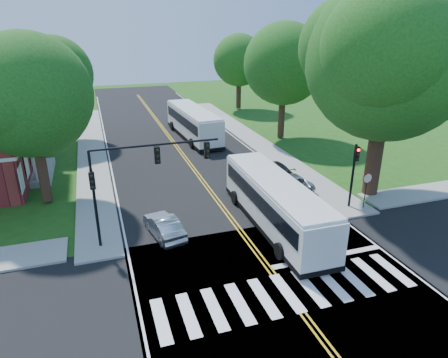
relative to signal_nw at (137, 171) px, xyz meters
name	(u,v)px	position (x,y,z in m)	size (l,w,h in m)	color
ground	(282,287)	(5.86, -6.43, -4.38)	(140.00, 140.00, 0.00)	#1C4D13
road	(192,167)	(5.86, 11.57, -4.37)	(14.00, 96.00, 0.01)	black
cross_road	(282,287)	(5.86, -6.43, -4.37)	(60.00, 12.00, 0.01)	black
center_line	(182,153)	(5.86, 15.57, -4.36)	(0.36, 70.00, 0.01)	gold
edge_line_w	(110,161)	(-0.94, 15.57, -4.36)	(0.12, 70.00, 0.01)	silver
edge_line_e	(247,147)	(12.66, 15.57, -4.36)	(0.12, 70.00, 0.01)	silver
crosswalk	(287,293)	(5.86, -6.93, -4.36)	(12.60, 3.00, 0.01)	silver
stop_bar	(328,257)	(9.36, -4.83, -4.36)	(6.60, 0.40, 0.01)	silver
sidewalk_nw	(92,152)	(-2.44, 18.57, -4.30)	(2.60, 40.00, 0.15)	gray
sidewalk_ne	(250,137)	(14.16, 18.57, -4.30)	(2.60, 40.00, 0.15)	gray
tree_ne_big	(389,60)	(16.86, 1.57, 5.24)	(10.80, 10.80, 14.91)	black
tree_west_near	(29,96)	(-5.64, 7.57, 3.15)	(8.00, 8.00, 11.40)	black
tree_west_far	(54,74)	(-5.14, 23.57, 2.62)	(7.60, 7.60, 10.67)	black
tree_east_mid	(284,64)	(17.36, 17.57, 3.48)	(8.40, 8.40, 11.93)	black
tree_east_far	(239,60)	(18.36, 33.57, 2.48)	(7.20, 7.20, 10.34)	black
signal_nw	(137,171)	(0.00, 0.00, 0.00)	(7.15, 0.46, 5.66)	black
signal_ne	(354,168)	(14.06, 0.01, -1.41)	(0.30, 0.46, 4.40)	black
stop_sign	(367,182)	(14.86, -0.45, -2.35)	(0.76, 0.08, 2.53)	black
bus_lead	(275,202)	(8.10, -0.63, -2.77)	(2.96, 11.74, 3.03)	silver
bus_follow	(193,122)	(8.35, 20.79, -2.69)	(3.50, 12.43, 3.18)	silver
hatchback	(164,226)	(1.33, 0.24, -3.72)	(1.38, 3.94, 1.30)	silver
suv	(290,181)	(11.75, 4.46, -3.77)	(1.98, 4.29, 1.19)	#B0B3B8
dark_sedan	(273,169)	(11.65, 7.25, -3.74)	(1.75, 4.31, 1.25)	black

